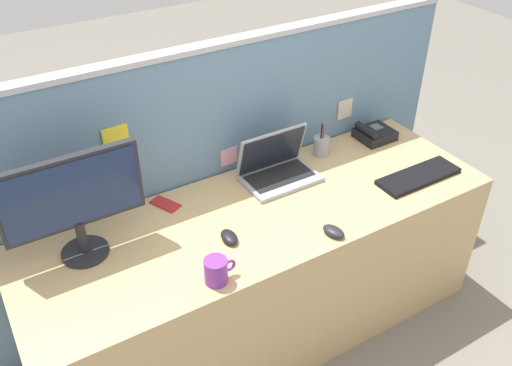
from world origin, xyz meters
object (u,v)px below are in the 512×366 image
computer_mouse_right_hand (334,231)px  pen_cup (322,146)px  laptop (277,166)px  computer_mouse_left_hand (229,237)px  keyboard_main (418,176)px  desk_phone (374,134)px  coffee_mug (216,271)px  desktop_monitor (73,199)px  cell_phone_red_case (165,204)px

computer_mouse_right_hand → pen_cup: pen_cup is taller
laptop → computer_mouse_left_hand: 0.49m
computer_mouse_right_hand → computer_mouse_left_hand: (-0.38, 0.19, 0.00)m
keyboard_main → pen_cup: bearing=122.4°
laptop → computer_mouse_right_hand: 0.47m
desk_phone → computer_mouse_left_hand: size_ratio=1.79×
pen_cup → coffee_mug: 0.99m
desktop_monitor → coffee_mug: size_ratio=4.20×
laptop → keyboard_main: size_ratio=0.83×
keyboard_main → desk_phone: bearing=80.3°
desk_phone → computer_mouse_left_hand: 1.07m
cell_phone_red_case → computer_mouse_left_hand: bearing=-95.4°
laptop → coffee_mug: (-0.55, -0.45, -0.01)m
computer_mouse_left_hand → cell_phone_red_case: bearing=113.5°
computer_mouse_left_hand → pen_cup: bearing=29.1°
keyboard_main → cell_phone_red_case: bearing=158.8°
keyboard_main → computer_mouse_left_hand: size_ratio=4.13×
keyboard_main → pen_cup: pen_cup is taller
desktop_monitor → desk_phone: 1.56m
laptop → pen_cup: (0.30, 0.06, -0.01)m
coffee_mug → keyboard_main: bearing=5.5°
desk_phone → cell_phone_red_case: bearing=178.5°
computer_mouse_right_hand → cell_phone_red_case: size_ratio=0.76×
computer_mouse_right_hand → cell_phone_red_case: 0.73m
computer_mouse_right_hand → coffee_mug: (-0.52, 0.01, 0.03)m
computer_mouse_left_hand → cell_phone_red_case: 0.37m
keyboard_main → coffee_mug: 1.11m
computer_mouse_left_hand → pen_cup: 0.78m
keyboard_main → computer_mouse_right_hand: computer_mouse_right_hand is taller
computer_mouse_left_hand → coffee_mug: 0.23m
computer_mouse_left_hand → pen_cup: pen_cup is taller
computer_mouse_right_hand → cell_phone_red_case: bearing=119.8°
computer_mouse_right_hand → coffee_mug: bearing=165.2°
pen_cup → coffee_mug: pen_cup is taller
laptop → computer_mouse_left_hand: laptop is taller
cell_phone_red_case → coffee_mug: 0.52m
desk_phone → coffee_mug: (-1.17, -0.49, 0.02)m
desk_phone → cell_phone_red_case: size_ratio=1.36×
desktop_monitor → laptop: desktop_monitor is taller
desktop_monitor → keyboard_main: 1.52m
desk_phone → computer_mouse_left_hand: (-1.02, -0.32, -0.01)m
cell_phone_red_case → coffee_mug: coffee_mug is taller
desktop_monitor → pen_cup: size_ratio=3.07×
laptop → computer_mouse_left_hand: size_ratio=3.43×
desktop_monitor → pen_cup: bearing=5.1°
laptop → desk_phone: size_ratio=1.92×
computer_mouse_left_hand → computer_mouse_right_hand: bearing=-22.6°
desk_phone → computer_mouse_right_hand: desk_phone is taller
desk_phone → computer_mouse_right_hand: (-0.65, -0.50, -0.01)m
desktop_monitor → laptop: 0.94m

